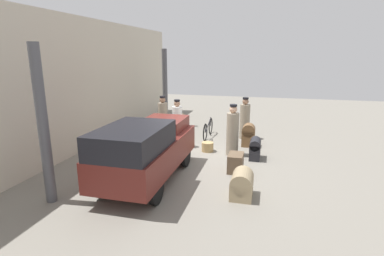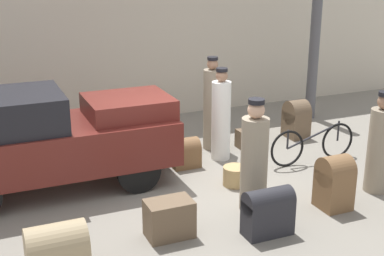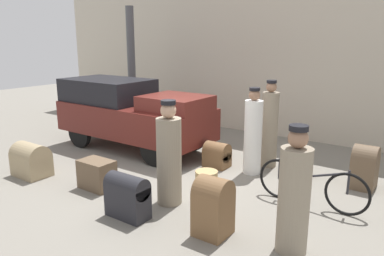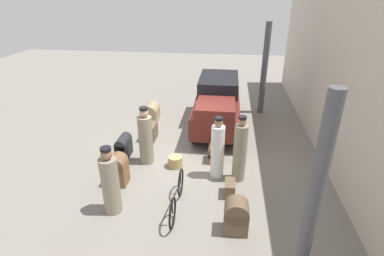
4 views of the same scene
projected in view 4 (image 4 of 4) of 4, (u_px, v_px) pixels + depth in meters
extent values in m
plane|color=gray|center=(186.00, 153.00, 9.24)|extent=(30.00, 30.00, 0.00)
cube|color=beige|center=(340.00, 88.00, 7.82)|extent=(16.00, 0.15, 4.50)
cylinder|color=#4C4C51|center=(264.00, 70.00, 11.47)|extent=(0.23, 0.23, 3.52)
cylinder|color=#4C4C51|center=(313.00, 201.00, 4.46)|extent=(0.23, 0.23, 3.52)
cylinder|color=black|center=(236.00, 134.00, 9.58)|extent=(0.71, 0.12, 0.71)
cylinder|color=black|center=(194.00, 132.00, 9.73)|extent=(0.71, 0.12, 0.71)
cylinder|color=black|center=(235.00, 107.00, 11.75)|extent=(0.71, 0.12, 0.71)
cylinder|color=black|center=(201.00, 106.00, 11.90)|extent=(0.71, 0.12, 0.71)
cube|color=#591E19|center=(217.00, 109.00, 10.58)|extent=(3.90, 1.52, 0.72)
cube|color=black|center=(219.00, 84.00, 11.09)|extent=(2.15, 1.40, 0.56)
cube|color=#591E19|center=(216.00, 108.00, 9.22)|extent=(1.37, 1.19, 0.32)
torus|color=black|center=(172.00, 213.00, 6.28)|extent=(0.68, 0.04, 0.68)
torus|color=black|center=(181.00, 182.00, 7.26)|extent=(0.68, 0.04, 0.68)
cylinder|color=#232328|center=(177.00, 191.00, 6.70)|extent=(1.10, 0.04, 0.37)
cylinder|color=#232328|center=(181.00, 176.00, 7.18)|extent=(0.04, 0.04, 0.35)
cylinder|color=#232328|center=(172.00, 206.00, 6.19)|extent=(0.04, 0.04, 0.38)
cylinder|color=tan|center=(175.00, 162.00, 8.47)|extent=(0.41, 0.41, 0.32)
cylinder|color=white|center=(217.00, 152.00, 7.82)|extent=(0.35, 0.35, 1.47)
sphere|color=#936B51|center=(219.00, 123.00, 7.45)|extent=(0.22, 0.22, 0.22)
cylinder|color=black|center=(219.00, 118.00, 7.41)|extent=(0.21, 0.21, 0.06)
cylinder|color=gray|center=(111.00, 186.00, 6.57)|extent=(0.39, 0.39, 1.36)
sphere|color=#936B51|center=(106.00, 154.00, 6.23)|extent=(0.24, 0.24, 0.24)
cylinder|color=black|center=(106.00, 149.00, 6.18)|extent=(0.23, 0.23, 0.07)
cylinder|color=gray|center=(240.00, 153.00, 7.65)|extent=(0.34, 0.34, 1.57)
sphere|color=#936B51|center=(242.00, 122.00, 7.27)|extent=(0.21, 0.21, 0.21)
cylinder|color=black|center=(243.00, 117.00, 7.22)|extent=(0.20, 0.20, 0.06)
cylinder|color=gray|center=(146.00, 140.00, 8.47)|extent=(0.40, 0.40, 1.42)
sphere|color=tan|center=(144.00, 113.00, 8.11)|extent=(0.25, 0.25, 0.25)
cylinder|color=black|center=(143.00, 108.00, 8.06)|extent=(0.24, 0.24, 0.07)
cube|color=brown|center=(118.00, 173.00, 7.68)|extent=(0.44, 0.46, 0.60)
cylinder|color=brown|center=(117.00, 163.00, 7.55)|extent=(0.44, 0.46, 0.46)
cube|color=brown|center=(236.00, 221.00, 6.18)|extent=(0.41, 0.50, 0.54)
cylinder|color=brown|center=(237.00, 210.00, 6.07)|extent=(0.41, 0.50, 0.50)
cube|color=brown|center=(230.00, 188.00, 7.31)|extent=(0.47, 0.25, 0.36)
cube|color=brown|center=(215.00, 156.00, 8.75)|extent=(0.50, 0.40, 0.33)
cylinder|color=brown|center=(215.00, 151.00, 8.68)|extent=(0.50, 0.40, 0.40)
cube|color=#9E8966|center=(152.00, 115.00, 11.43)|extent=(0.71, 0.50, 0.40)
cylinder|color=#9E8966|center=(152.00, 110.00, 11.34)|extent=(0.71, 0.50, 0.50)
cube|color=brown|center=(150.00, 132.00, 9.98)|extent=(0.63, 0.41, 0.52)
cube|color=#232328|center=(124.00, 149.00, 8.92)|extent=(0.67, 0.34, 0.50)
cylinder|color=#232328|center=(123.00, 142.00, 8.82)|extent=(0.67, 0.34, 0.34)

